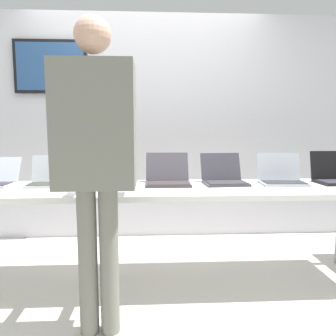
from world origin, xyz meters
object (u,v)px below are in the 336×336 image
object	(u,v)px
workbench	(144,193)
laptop_station_5	(281,177)
laptop_station_2	(113,178)
laptop_station_3	(168,177)
laptop_station_6	(336,176)
laptop_station_4	(224,177)
person	(96,148)
laptop_station_1	(52,178)

from	to	relation	value
workbench	laptop_station_5	size ratio (longest dim) A/B	9.78
laptop_station_2	laptop_station_3	bearing A→B (deg)	-0.67
laptop_station_6	laptop_station_4	bearing A→B (deg)	179.48
laptop_station_3	laptop_station_4	distance (m)	0.46
laptop_station_2	laptop_station_5	xyz separation A→B (m)	(1.38, -0.04, 0.00)
laptop_station_2	laptop_station_3	world-z (taller)	laptop_station_3
person	laptop_station_3	bearing A→B (deg)	60.02
workbench	laptop_station_2	size ratio (longest dim) A/B	9.52
laptop_station_3	laptop_station_5	size ratio (longest dim) A/B	1.01
workbench	laptop_station_5	bearing A→B (deg)	5.80
laptop_station_2	laptop_station_6	world-z (taller)	laptop_station_6
laptop_station_4	laptop_station_6	world-z (taller)	laptop_station_6
laptop_station_3	laptop_station_4	xyz separation A→B (m)	(0.46, -0.01, -0.00)
laptop_station_6	laptop_station_3	bearing A→B (deg)	179.44
laptop_station_5	laptop_station_2	bearing A→B (deg)	178.51
laptop_station_4	laptop_station_6	xyz separation A→B (m)	(0.94, -0.01, 0.00)
laptop_station_3	laptop_station_4	world-z (taller)	laptop_station_3
laptop_station_6	workbench	bearing A→B (deg)	-175.29
laptop_station_4	workbench	bearing A→B (deg)	-167.86
laptop_station_3	person	size ratio (longest dim) A/B	0.21
laptop_station_1	laptop_station_2	distance (m)	0.47
laptop_station_6	person	bearing A→B (deg)	-157.75
laptop_station_2	person	size ratio (longest dim) A/B	0.21
workbench	laptop_station_4	xyz separation A→B (m)	(0.65, 0.14, 0.10)
laptop_station_2	laptop_station_5	world-z (taller)	laptop_station_5
workbench	person	xyz separation A→B (m)	(-0.25, -0.62, 0.38)
laptop_station_1	laptop_station_6	size ratio (longest dim) A/B	1.04
laptop_station_2	workbench	bearing A→B (deg)	-30.06
laptop_station_1	person	size ratio (longest dim) A/B	0.20
workbench	laptop_station_5	xyz separation A→B (m)	(1.12, 0.11, 0.10)
workbench	laptop_station_3	xyz separation A→B (m)	(0.19, 0.14, 0.10)
laptop_station_6	laptop_station_2	bearing A→B (deg)	179.41
laptop_station_1	laptop_station_5	bearing A→B (deg)	-0.71
laptop_station_1	person	xyz separation A→B (m)	(0.48, -0.76, 0.29)
laptop_station_1	laptop_station_6	distance (m)	2.32
laptop_station_5	person	size ratio (longest dim) A/B	0.21
laptop_station_2	laptop_station_5	bearing A→B (deg)	-1.49
laptop_station_1	laptop_station_4	xyz separation A→B (m)	(1.38, 0.00, 0.00)
laptop_station_2	laptop_station_3	xyz separation A→B (m)	(0.45, -0.01, 0.00)
workbench	laptop_station_5	distance (m)	1.13
laptop_station_1	laptop_station_6	bearing A→B (deg)	-0.14
workbench	laptop_station_2	distance (m)	0.31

